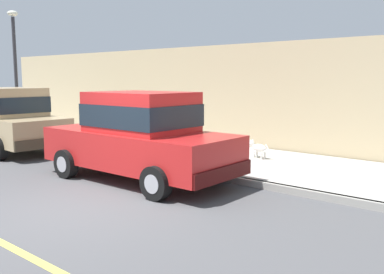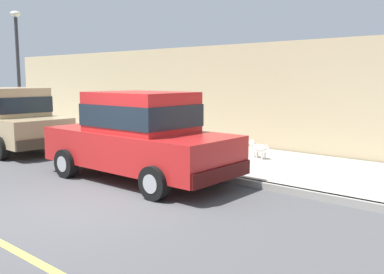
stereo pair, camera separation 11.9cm
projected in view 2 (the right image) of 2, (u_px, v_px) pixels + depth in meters
name	position (u px, v px, depth m)	size (l,w,h in m)	color
ground_plane	(76.00, 207.00, 7.39)	(80.00, 80.00, 0.00)	#4C4C4F
curb	(196.00, 173.00, 9.77)	(0.16, 64.00, 0.14)	gray
sidewalk	(241.00, 161.00, 11.11)	(3.60, 64.00, 0.14)	#A8A59E
car_red_sedan	(139.00, 135.00, 9.23)	(2.08, 4.62, 1.92)	red
car_tan_sedan	(10.00, 119.00, 13.07)	(2.15, 4.66, 1.92)	tan
dog_white	(258.00, 147.00, 11.08)	(0.28, 0.75, 0.49)	white
fire_hydrant	(128.00, 141.00, 11.92)	(0.34, 0.24, 0.72)	red
street_lamp	(18.00, 58.00, 15.29)	(0.36, 0.36, 4.42)	#2D2D33
building_facade	(172.00, 95.00, 15.36)	(0.50, 20.00, 3.24)	tan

